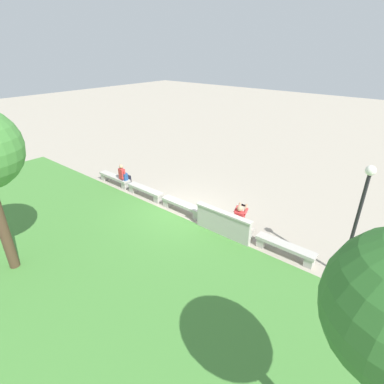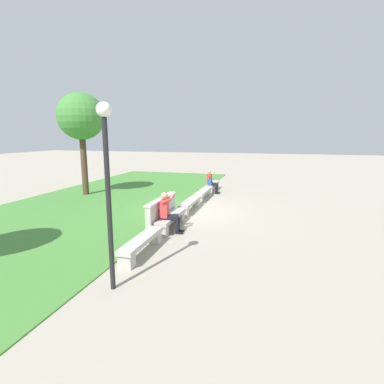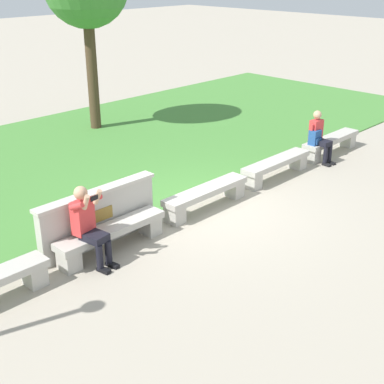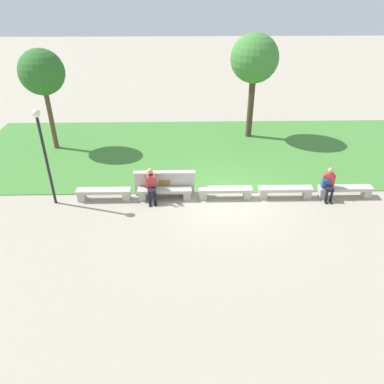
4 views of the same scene
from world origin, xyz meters
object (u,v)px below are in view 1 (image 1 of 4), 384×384
bench_mid (182,206)px  person_distant (124,175)px  bench_far (145,191)px  bench_end (115,178)px  person_photographer (241,218)px  bench_near (228,224)px  bench_main (285,248)px  lamp_post (360,208)px  backpack (125,177)px

bench_mid → person_distant: (3.95, -0.07, 0.37)m
bench_far → person_distant: 1.66m
bench_end → person_photographer: size_ratio=1.58×
bench_near → person_photographer: size_ratio=1.58×
bench_main → bench_near: size_ratio=1.00×
bench_far → lamp_post: (-8.83, -0.19, 2.12)m
backpack → bench_mid: bearing=179.6°
bench_far → person_distant: size_ratio=1.65×
bench_near → person_photographer: person_photographer is taller
bench_main → person_distant: (8.62, -0.07, 0.37)m
bench_mid → bench_end: bearing=0.0°
backpack → lamp_post: bearing=-179.1°
person_distant → lamp_post: (-10.45, -0.13, 1.75)m
bench_far → bench_main: bearing=180.0°
bench_main → lamp_post: 2.81m
bench_end → person_distant: person_distant is taller
person_photographer → backpack: (6.67, 0.05, -0.11)m
bench_end → lamp_post: size_ratio=0.56×
bench_main → lamp_post: lamp_post is taller
bench_far → person_distant: person_distant is taller
bench_mid → bench_main: bearing=180.0°
person_distant → bench_mid: bearing=179.0°
bench_far → bench_mid: bearing=180.0°
bench_mid → bench_end: same height
bench_main → backpack: bearing=-0.2°
person_distant → lamp_post: bearing=-179.3°
lamp_post → bench_near: bearing=2.6°
bench_far → bench_end: size_ratio=1.00×
bench_near → person_distant: person_distant is taller
bench_mid → lamp_post: size_ratio=0.56×
bench_near → lamp_post: (-4.16, -0.19, 2.12)m
bench_main → bench_far: size_ratio=1.00×
bench_near → bench_end: 7.01m
bench_near → backpack: bearing=-0.2°
person_distant → bench_far: bearing=177.7°
lamp_post → person_photographer: bearing=1.8°
backpack → lamp_post: size_ratio=0.12×
person_distant → backpack: bearing=159.9°
bench_mid → backpack: backpack is taller
bench_end → person_distant: bearing=-174.8°
backpack → bench_main: bearing=179.8°
bench_main → bench_end: 9.35m
bench_near → backpack: 6.19m
lamp_post → bench_mid: bearing=1.7°
person_distant → backpack: (-0.11, 0.04, -0.05)m
bench_end → person_photographer: 7.52m
bench_far → person_distant: bearing=-2.3°
bench_mid → lamp_post: bearing=-178.3°
person_photographer → lamp_post: lamp_post is taller
bench_main → person_photographer: bearing=-2.4°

